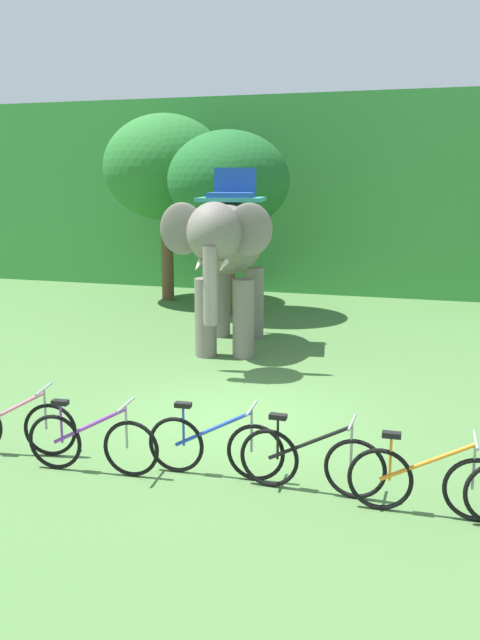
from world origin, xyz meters
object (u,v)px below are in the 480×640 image
Objects in this scene: tree_far_right at (229,181)px; bike_black at (311,461)px; bike_orange at (427,482)px; elephant at (229,246)px; bike_pink at (13,426)px; bike_blue at (215,446)px; tree_left at (165,168)px; bike_purple at (92,443)px.

tree_far_right is 2.79× the size of bike_black.
tree_far_right is 2.79× the size of bike_orange.
elephant is 2.51× the size of bike_pink.
bike_pink is 0.99× the size of bike_blue.
tree_left reaches higher than bike_blue.
tree_far_right is 1.13× the size of elephant.
elephant is 2.48× the size of bike_blue.
tree_left is 12.89m from bike_blue.
bike_blue is at bearing 2.88° from bike_pink.
tree_left reaches higher than bike_black.
tree_left reaches higher than bike_purple.
tree_left is at bearing 120.24° from bike_black.
bike_blue and bike_black have the same top height.
tree_far_right is 2.80× the size of bike_blue.
tree_left reaches higher than bike_pink.
bike_pink and bike_black have the same top height.
bike_orange is (2.49, -0.26, 0.00)m from bike_blue.
elephant is 6.47m from bike_blue.
tree_far_right is (2.41, -1.53, -0.37)m from tree_left.
elephant reaches higher than bike_blue.
bike_pink is at bearing 178.68° from bike_orange.
bike_pink is 5.24m from bike_orange.
bike_orange is at bearing -5.94° from bike_blue.
bike_black is at bearing -63.93° from elephant.
tree_left is 3.19× the size of bike_pink.
bike_pink is 0.99× the size of bike_orange.
bike_purple is 3.96m from bike_orange.
elephant is at bearing 80.83° from bike_pink.
tree_left is 1.13× the size of tree_far_right.
bike_blue is at bearing -72.93° from tree_far_right.
bike_orange is at bearing -7.64° from bike_black.
bike_purple is 1.51m from bike_blue.
bike_black is at bearing -66.88° from tree_far_right.
bike_orange is at bearing -55.51° from tree_left.
bike_pink is (2.63, -11.33, -3.47)m from tree_left.
bike_orange is (3.96, 0.08, 0.00)m from bike_purple.
bike_purple is at bearing -174.47° from bike_black.
bike_orange is (5.23, -0.12, 0.00)m from bike_pink.
bike_pink is (0.22, -9.80, -3.10)m from tree_far_right.
elephant reaches higher than bike_black.
tree_far_right is at bearing 98.51° from bike_purple.
bike_black is at bearing 5.53° from bike_purple.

